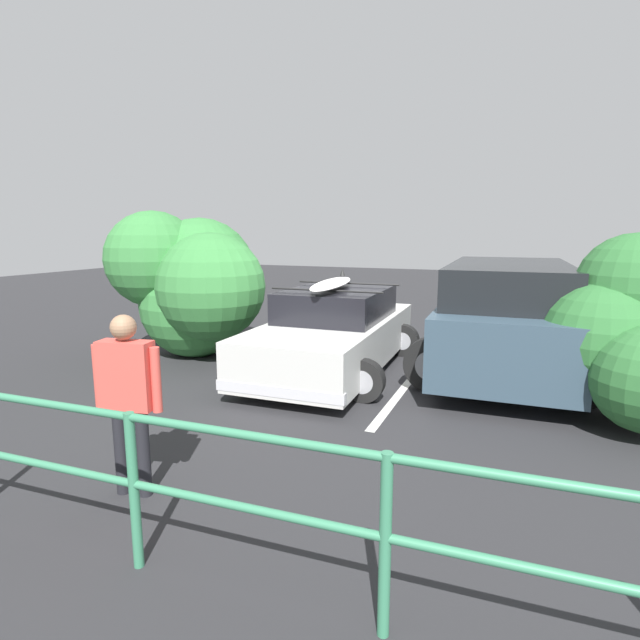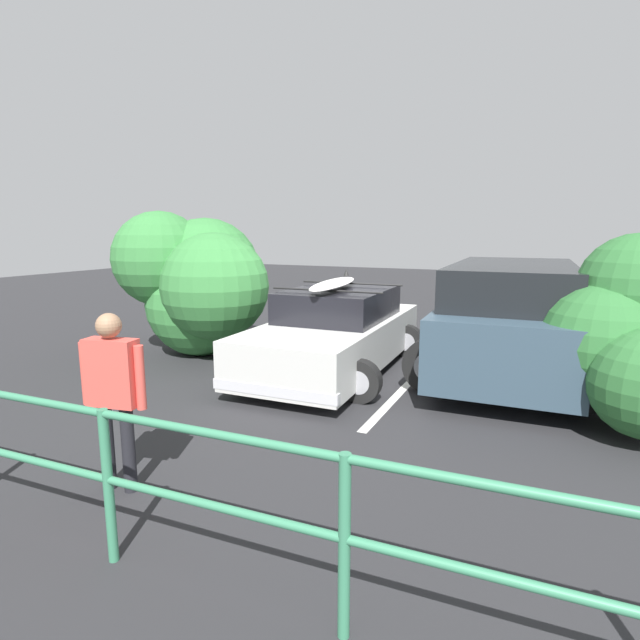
{
  "view_description": "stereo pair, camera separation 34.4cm",
  "coord_description": "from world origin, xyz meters",
  "px_view_note": "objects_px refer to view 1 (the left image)",
  "views": [
    {
      "loc": [
        -2.65,
        8.27,
        2.31
      ],
      "look_at": [
        0.22,
        1.28,
        0.95
      ],
      "focal_mm": 28.0,
      "sensor_mm": 36.0,
      "label": 1
    },
    {
      "loc": [
        -2.96,
        8.13,
        2.31
      ],
      "look_at": [
        0.22,
        1.28,
        0.95
      ],
      "focal_mm": 28.0,
      "sensor_mm": 36.0,
      "label": 2
    }
  ],
  "objects_px": {
    "suv_car": "(506,316)",
    "bush_near_right": "(625,330)",
    "bush_near_left": "(194,284)",
    "person_bystander": "(128,389)",
    "sedan_car": "(334,332)"
  },
  "relations": [
    {
      "from": "bush_near_right",
      "to": "bush_near_left",
      "type": "bearing_deg",
      "value": -5.84
    },
    {
      "from": "bush_near_left",
      "to": "bush_near_right",
      "type": "relative_size",
      "value": 1.21
    },
    {
      "from": "suv_car",
      "to": "bush_near_right",
      "type": "distance_m",
      "value": 2.14
    },
    {
      "from": "suv_car",
      "to": "bush_near_left",
      "type": "bearing_deg",
      "value": 9.37
    },
    {
      "from": "sedan_car",
      "to": "bush_near_right",
      "type": "bearing_deg",
      "value": 170.48
    },
    {
      "from": "suv_car",
      "to": "bush_near_right",
      "type": "relative_size",
      "value": 1.99
    },
    {
      "from": "suv_car",
      "to": "bush_near_right",
      "type": "bearing_deg",
      "value": 131.38
    },
    {
      "from": "sedan_car",
      "to": "suv_car",
      "type": "xyz_separation_m",
      "value": [
        -2.65,
        -0.92,
        0.3
      ]
    },
    {
      "from": "suv_car",
      "to": "bush_near_left",
      "type": "distance_m",
      "value": 5.54
    },
    {
      "from": "person_bystander",
      "to": "bush_near_left",
      "type": "relative_size",
      "value": 0.53
    },
    {
      "from": "sedan_car",
      "to": "suv_car",
      "type": "distance_m",
      "value": 2.82
    },
    {
      "from": "sedan_car",
      "to": "bush_near_right",
      "type": "height_order",
      "value": "bush_near_right"
    },
    {
      "from": "person_bystander",
      "to": "bush_near_left",
      "type": "bearing_deg",
      "value": -60.01
    },
    {
      "from": "sedan_car",
      "to": "person_bystander",
      "type": "relative_size",
      "value": 2.74
    },
    {
      "from": "sedan_car",
      "to": "bush_near_left",
      "type": "height_order",
      "value": "bush_near_left"
    }
  ]
}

